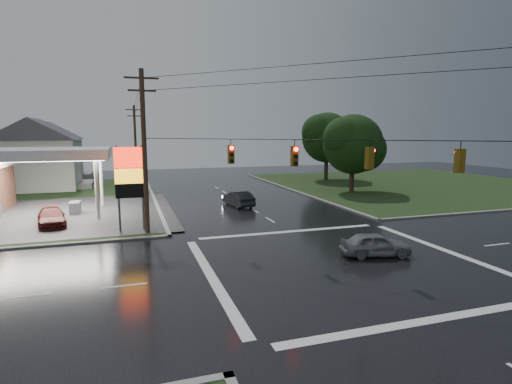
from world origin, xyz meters
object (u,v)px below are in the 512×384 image
object	(u,v)px
house_far	(47,150)
tree_ne_near	(354,144)
tree_ne_far	(328,138)
car_north	(238,199)
pylon_sign	(130,175)
utility_pole_nw	(144,150)
utility_pole_n	(135,143)
car_crossing	(376,244)
house_near	(38,153)
car_pump	(51,217)

from	to	relation	value
house_far	tree_ne_near	world-z (taller)	tree_ne_near
house_far	tree_ne_far	xyz separation A→B (m)	(39.10, -14.01, 1.77)
tree_ne_near	car_north	world-z (taller)	tree_ne_near
tree_ne_near	tree_ne_far	size ratio (longest dim) A/B	0.92
pylon_sign	utility_pole_nw	world-z (taller)	utility_pole_nw
tree_ne_near	car_north	bearing A→B (deg)	-163.71
utility_pole_n	house_far	world-z (taller)	utility_pole_n
pylon_sign	car_crossing	distance (m)	16.79
car_north	car_crossing	xyz separation A→B (m)	(3.27, -17.24, -0.06)
utility_pole_n	pylon_sign	bearing A→B (deg)	-92.08
utility_pole_nw	car_north	world-z (taller)	utility_pole_nw
tree_ne_near	car_crossing	xyz separation A→B (m)	(-11.67, -21.61, -4.90)
house_far	utility_pole_nw	bearing A→B (deg)	-72.08
utility_pole_n	car_north	size ratio (longest dim) A/B	2.39
house_near	tree_ne_far	xyz separation A→B (m)	(38.10, -2.01, 1.77)
utility_pole_n	tree_ne_far	xyz separation A→B (m)	(26.65, -4.01, 0.71)
car_pump	utility_pole_nw	bearing A→B (deg)	-45.03
tree_ne_near	utility_pole_n	bearing A→B (deg)	145.90
pylon_sign	house_far	xyz separation A→B (m)	(-11.45, 37.50, 0.39)
utility_pole_nw	utility_pole_n	distance (m)	28.50
pylon_sign	tree_ne_far	distance (m)	36.35
tree_ne_far	car_crossing	world-z (taller)	tree_ne_far
utility_pole_nw	car_crossing	xyz separation A→B (m)	(11.97, -9.12, -5.06)
pylon_sign	house_near	xyz separation A→B (m)	(-10.45, 25.50, 0.39)
utility_pole_n	car_crossing	world-z (taller)	utility_pole_n
house_far	car_crossing	distance (m)	53.64
house_far	car_north	distance (m)	37.19
utility_pole_n	car_pump	xyz separation A→B (m)	(-6.67, -24.00, -4.80)
tree_ne_near	car_pump	world-z (taller)	tree_ne_near
house_far	tree_ne_far	size ratio (longest dim) A/B	1.13
house_far	car_pump	distance (m)	34.69
house_far	car_crossing	bearing A→B (deg)	-62.85
tree_ne_near	utility_pole_nw	bearing A→B (deg)	-152.14
pylon_sign	car_north	xyz separation A→B (m)	(9.70, 7.13, -3.29)
pylon_sign	car_north	distance (m)	12.48
car_north	tree_ne_far	bearing A→B (deg)	-146.54
tree_ne_far	car_pump	bearing A→B (deg)	-149.03
utility_pole_n	car_crossing	distance (m)	39.77
house_near	car_pump	world-z (taller)	house_near
car_crossing	car_pump	world-z (taller)	car_pump
pylon_sign	house_near	world-z (taller)	house_near
utility_pole_n	car_pump	distance (m)	25.37
utility_pole_nw	house_far	size ratio (longest dim) A/B	1.00
tree_ne_far	car_crossing	bearing A→B (deg)	-113.59
utility_pole_nw	house_near	size ratio (longest dim) A/B	1.00
utility_pole_nw	utility_pole_n	xyz separation A→B (m)	(0.00, 28.50, -0.25)
tree_ne_near	car_north	distance (m)	16.30
house_near	tree_ne_near	world-z (taller)	tree_ne_near
utility_pole_nw	car_north	distance (m)	12.91
house_near	house_far	size ratio (longest dim) A/B	1.00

